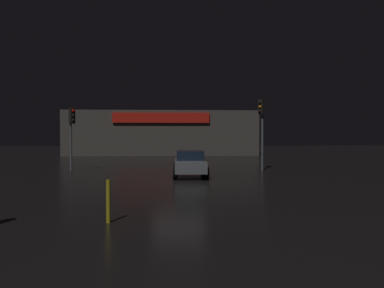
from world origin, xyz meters
name	(u,v)px	position (x,y,z in m)	size (l,w,h in m)	color
ground_plane	(179,183)	(0.00, 0.00, 0.00)	(120.00, 120.00, 0.00)	black
store_building	(162,133)	(-1.17, 27.29, 2.48)	(21.38, 7.69, 4.95)	#4C4742
traffic_signal_main	(262,121)	(5.53, 6.01, 3.19)	(0.42, 0.42, 4.59)	#595B60
traffic_signal_opposite	(72,126)	(-6.61, 6.37, 2.88)	(0.42, 0.42, 4.04)	#595B60
car_near	(190,163)	(0.71, 2.84, 0.76)	(1.96, 4.34, 1.45)	slate
bollard_kerb_b	(108,201)	(-2.15, -8.59, 0.58)	(0.11, 0.11, 1.16)	gold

